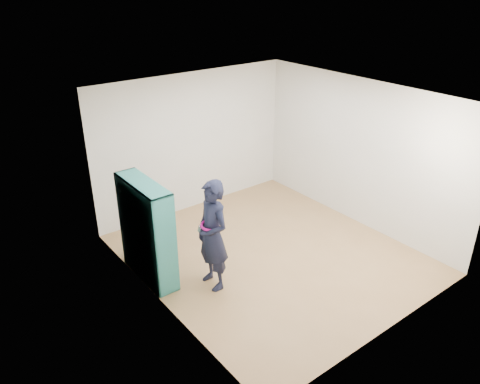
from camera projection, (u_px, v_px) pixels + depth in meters
floor at (271, 254)px, 7.64m from camera, size 4.50×4.50×0.00m
ceiling at (276, 97)px, 6.51m from camera, size 4.50×4.50×0.00m
wall_left at (155, 221)px, 5.98m from camera, size 0.02×4.50×2.60m
wall_right at (359, 153)px, 8.18m from camera, size 0.02×4.50×2.60m
wall_back at (193, 142)px, 8.68m from camera, size 4.00×0.02×2.60m
wall_front at (400, 245)px, 5.47m from camera, size 4.00×0.02×2.60m
bookshelf at (145, 233)px, 6.78m from camera, size 0.34×1.16×1.54m
person at (213, 235)px, 6.56m from camera, size 0.42×0.62×1.66m
smartphone at (199, 229)px, 6.50m from camera, size 0.01×0.10×0.13m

